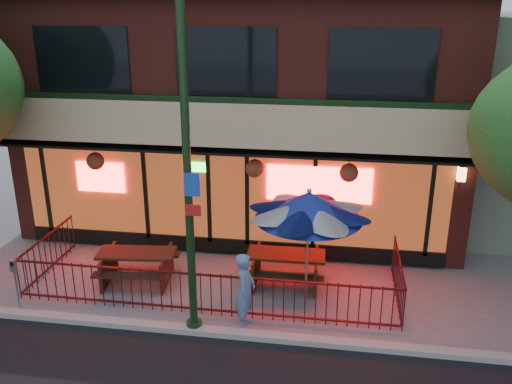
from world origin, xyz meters
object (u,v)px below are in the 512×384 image
parking_meter_near (15,278)px  patio_umbrella (309,206)px  street_light (188,185)px  picnic_table_right (286,263)px  picnic_table_left (137,262)px  pedestrian (245,291)px

parking_meter_near → patio_umbrella: bearing=14.6°
street_light → picnic_table_right: (1.64, 2.24, -2.64)m
picnic_table_left → pedestrian: size_ratio=1.19×
picnic_table_right → pedestrian: bearing=-108.1°
picnic_table_left → patio_umbrella: (4.03, -0.21, 1.75)m
picnic_table_right → patio_umbrella: 1.95m
street_light → patio_umbrella: street_light is taller
picnic_table_left → parking_meter_near: parking_meter_near is taller
patio_umbrella → parking_meter_near: 6.37m
street_light → picnic_table_left: 3.69m
picnic_table_right → pedestrian: pedestrian is taller
picnic_table_left → pedestrian: 3.24m
picnic_table_left → parking_meter_near: size_ratio=1.51×
picnic_table_right → street_light: bearing=-126.2°
picnic_table_right → patio_umbrella: patio_umbrella is taller
picnic_table_left → street_light: bearing=-43.7°
picnic_table_left → picnic_table_right: size_ratio=1.06×
street_light → pedestrian: 2.56m
picnic_table_left → pedestrian: bearing=-27.1°
picnic_table_left → pedestrian: (2.87, -1.47, 0.31)m
pedestrian → parking_meter_near: bearing=96.7°
picnic_table_right → parking_meter_near: bearing=-157.8°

